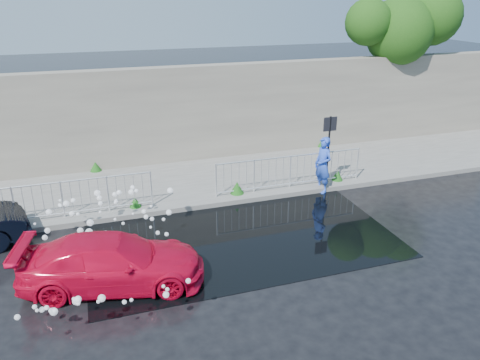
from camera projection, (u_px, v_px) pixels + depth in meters
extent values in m
plane|color=black|center=(233.00, 257.00, 11.65)|extent=(90.00, 90.00, 0.00)
cube|color=#61615D|center=(189.00, 182.00, 16.02)|extent=(30.00, 4.00, 0.15)
cube|color=#61615D|center=(204.00, 205.00, 14.26)|extent=(30.00, 0.25, 0.16)
cube|color=#6B645A|center=(175.00, 115.00, 17.27)|extent=(30.00, 0.60, 3.50)
cube|color=black|center=(240.00, 235.00, 12.67)|extent=(8.00, 5.00, 0.01)
cylinder|color=black|center=(328.00, 154.00, 15.13)|extent=(0.06, 0.06, 2.50)
cube|color=black|center=(330.00, 124.00, 14.75)|extent=(0.45, 0.04, 0.45)
cylinder|color=#332114|center=(392.00, 79.00, 20.82)|extent=(0.36, 0.36, 5.00)
sphere|color=#103B0E|center=(399.00, 32.00, 19.19)|extent=(2.77, 2.77, 2.77)
sphere|color=#103B0E|center=(432.00, 15.00, 19.40)|extent=(2.47, 2.47, 2.47)
sphere|color=#103B0E|center=(368.00, 22.00, 18.60)|extent=(1.86, 1.86, 1.86)
cylinder|color=silver|center=(151.00, 188.00, 13.90)|extent=(0.05, 0.05, 1.10)
cylinder|color=silver|center=(60.00, 182.00, 12.98)|extent=(5.00, 0.04, 0.04)
cylinder|color=silver|center=(64.00, 213.00, 13.34)|extent=(5.00, 0.04, 0.04)
cylinder|color=silver|center=(216.00, 180.00, 14.48)|extent=(0.05, 0.05, 1.10)
cylinder|color=silver|center=(357.00, 163.00, 15.93)|extent=(0.05, 0.05, 1.10)
cylinder|color=silver|center=(291.00, 156.00, 15.01)|extent=(5.00, 0.04, 0.04)
cylinder|color=silver|center=(290.00, 184.00, 15.37)|extent=(5.00, 0.04, 0.04)
cone|color=#1C4A13|center=(135.00, 202.00, 13.95)|extent=(0.36, 0.36, 0.31)
cone|color=#1C4A13|center=(237.00, 188.00, 14.86)|extent=(0.44, 0.44, 0.39)
cone|color=#1C4A13|center=(338.00, 175.00, 15.91)|extent=(0.38, 0.38, 0.35)
cone|color=#1C4A13|center=(96.00, 166.00, 16.73)|extent=(0.42, 0.42, 0.33)
cone|color=#1C4A13|center=(321.00, 143.00, 19.35)|extent=(0.34, 0.34, 0.27)
sphere|color=white|center=(78.00, 214.00, 12.02)|extent=(0.10, 0.10, 0.10)
sphere|color=white|center=(136.00, 191.00, 12.97)|extent=(0.12, 0.12, 0.12)
sphere|color=white|center=(158.00, 233.00, 12.02)|extent=(0.11, 0.11, 0.11)
sphere|color=white|center=(116.00, 203.00, 12.45)|extent=(0.09, 0.09, 0.09)
sphere|color=white|center=(160.00, 249.00, 11.64)|extent=(0.16, 0.16, 0.16)
sphere|color=white|center=(68.00, 252.00, 11.21)|extent=(0.13, 0.13, 0.13)
sphere|color=white|center=(151.00, 206.00, 12.52)|extent=(0.08, 0.08, 0.08)
sphere|color=white|center=(151.00, 227.00, 12.00)|extent=(0.08, 0.08, 0.08)
sphere|color=white|center=(66.00, 204.00, 12.34)|extent=(0.17, 0.17, 0.17)
sphere|color=white|center=(100.00, 204.00, 12.40)|extent=(0.13, 0.13, 0.13)
sphere|color=white|center=(115.00, 194.00, 12.82)|extent=(0.13, 0.13, 0.13)
sphere|color=white|center=(90.00, 258.00, 11.26)|extent=(0.12, 0.12, 0.12)
sphere|color=white|center=(115.00, 219.00, 12.02)|extent=(0.08, 0.08, 0.08)
sphere|color=white|center=(123.00, 223.00, 12.05)|extent=(0.08, 0.08, 0.08)
sphere|color=white|center=(71.00, 258.00, 11.22)|extent=(0.16, 0.16, 0.16)
sphere|color=white|center=(164.00, 219.00, 12.26)|extent=(0.09, 0.09, 0.09)
sphere|color=white|center=(64.00, 267.00, 10.94)|extent=(0.15, 0.15, 0.15)
sphere|color=white|center=(119.00, 192.00, 13.05)|extent=(0.12, 0.12, 0.12)
sphere|color=white|center=(119.00, 193.00, 13.12)|extent=(0.14, 0.14, 0.14)
sphere|color=white|center=(72.00, 214.00, 12.05)|extent=(0.14, 0.14, 0.14)
sphere|color=white|center=(89.00, 232.00, 11.48)|extent=(0.18, 0.18, 0.18)
sphere|color=white|center=(90.00, 223.00, 11.82)|extent=(0.18, 0.18, 0.18)
sphere|color=white|center=(80.00, 231.00, 11.78)|extent=(0.15, 0.15, 0.15)
sphere|color=white|center=(45.00, 238.00, 11.38)|extent=(0.13, 0.13, 0.13)
sphere|color=white|center=(152.00, 219.00, 12.10)|extent=(0.11, 0.11, 0.11)
sphere|color=white|center=(60.00, 205.00, 12.19)|extent=(0.09, 0.09, 0.09)
sphere|color=white|center=(116.00, 201.00, 12.47)|extent=(0.11, 0.11, 0.11)
sphere|color=white|center=(97.00, 193.00, 12.72)|extent=(0.18, 0.18, 0.18)
sphere|color=white|center=(73.00, 200.00, 12.31)|extent=(0.13, 0.13, 0.13)
sphere|color=white|center=(60.00, 206.00, 12.15)|extent=(0.08, 0.08, 0.08)
sphere|color=white|center=(49.00, 212.00, 12.09)|extent=(0.16, 0.16, 0.16)
sphere|color=white|center=(144.00, 212.00, 12.54)|extent=(0.13, 0.13, 0.13)
sphere|color=white|center=(106.00, 233.00, 11.73)|extent=(0.14, 0.14, 0.14)
sphere|color=white|center=(100.00, 212.00, 12.09)|extent=(0.07, 0.07, 0.07)
sphere|color=white|center=(133.00, 214.00, 12.13)|extent=(0.06, 0.06, 0.06)
sphere|color=white|center=(170.00, 191.00, 13.00)|extent=(0.17, 0.17, 0.17)
sphere|color=white|center=(131.00, 192.00, 13.02)|extent=(0.16, 0.16, 0.16)
sphere|color=white|center=(60.00, 200.00, 12.46)|extent=(0.07, 0.07, 0.07)
sphere|color=white|center=(35.00, 224.00, 11.47)|extent=(0.06, 0.06, 0.06)
sphere|color=white|center=(92.00, 240.00, 11.45)|extent=(0.12, 0.12, 0.12)
sphere|color=white|center=(169.00, 212.00, 12.40)|extent=(0.16, 0.16, 0.16)
sphere|color=white|center=(132.00, 187.00, 13.03)|extent=(0.13, 0.13, 0.13)
sphere|color=white|center=(167.00, 234.00, 11.77)|extent=(0.11, 0.11, 0.11)
sphere|color=white|center=(47.00, 231.00, 11.45)|extent=(0.14, 0.14, 0.14)
sphere|color=white|center=(58.00, 261.00, 11.08)|extent=(0.18, 0.18, 0.18)
sphere|color=white|center=(99.00, 198.00, 12.67)|extent=(0.14, 0.14, 0.14)
sphere|color=white|center=(68.00, 252.00, 11.16)|extent=(0.13, 0.13, 0.13)
sphere|color=white|center=(146.00, 217.00, 12.36)|extent=(0.13, 0.13, 0.13)
sphere|color=white|center=(98.00, 302.00, 8.34)|extent=(0.07, 0.07, 0.07)
sphere|color=white|center=(102.00, 298.00, 8.98)|extent=(0.15, 0.15, 0.15)
sphere|color=white|center=(77.00, 301.00, 8.59)|extent=(0.16, 0.16, 0.16)
sphere|color=white|center=(54.00, 312.00, 8.97)|extent=(0.16, 0.16, 0.16)
sphere|color=white|center=(42.00, 310.00, 9.01)|extent=(0.11, 0.11, 0.11)
sphere|color=white|center=(74.00, 299.00, 9.11)|extent=(0.07, 0.07, 0.07)
sphere|color=white|center=(124.00, 302.00, 8.76)|extent=(0.09, 0.09, 0.09)
sphere|color=white|center=(167.00, 289.00, 9.21)|extent=(0.08, 0.08, 0.08)
sphere|color=white|center=(163.00, 286.00, 9.71)|extent=(0.08, 0.08, 0.08)
sphere|color=white|center=(51.00, 311.00, 8.78)|extent=(0.10, 0.10, 0.10)
sphere|color=white|center=(47.00, 308.00, 8.61)|extent=(0.09, 0.09, 0.09)
sphere|color=white|center=(35.00, 307.00, 8.86)|extent=(0.09, 0.09, 0.09)
sphere|color=white|center=(166.00, 295.00, 8.86)|extent=(0.13, 0.13, 0.13)
sphere|color=white|center=(131.00, 300.00, 9.11)|extent=(0.07, 0.07, 0.07)
sphere|color=white|center=(37.00, 310.00, 9.30)|extent=(0.07, 0.07, 0.07)
sphere|color=white|center=(78.00, 299.00, 8.38)|extent=(0.13, 0.13, 0.13)
sphere|color=white|center=(17.00, 317.00, 7.94)|extent=(0.10, 0.10, 0.10)
sphere|color=white|center=(188.00, 281.00, 8.96)|extent=(0.11, 0.11, 0.11)
sphere|color=white|center=(55.00, 311.00, 8.52)|extent=(0.09, 0.09, 0.09)
sphere|color=white|center=(78.00, 303.00, 8.51)|extent=(0.08, 0.08, 0.08)
imported|color=red|center=(113.00, 262.00, 10.35)|extent=(4.27, 2.41, 1.17)
imported|color=blue|center=(323.00, 165.00, 15.10)|extent=(0.58, 0.76, 1.86)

